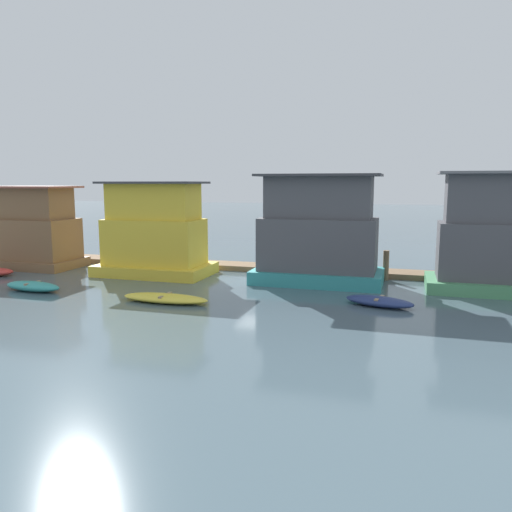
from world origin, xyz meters
The scene contains 12 objects.
ground_plane centered at (0.00, 0.00, 0.00)m, with size 200.00×200.00×0.00m, color #475B66.
dock_walkway centered at (0.00, 2.74, 0.15)m, with size 42.40×1.83×0.30m, color brown.
houseboat_brown centered at (-14.59, -0.33, 2.26)m, with size 5.62×3.50×5.01m.
houseboat_yellow centered at (-6.15, -0.50, 2.33)m, with size 6.33×3.72×5.27m.
houseboat_teal centered at (3.13, -0.10, 2.52)m, with size 6.67×3.74×5.64m.
houseboat_green centered at (11.99, 0.07, 2.53)m, with size 6.96×3.48×5.73m.
dinghy_teal centered at (-9.77, -6.15, 0.23)m, with size 3.23×1.41×0.46m.
dinghy_yellow centered at (-2.54, -6.42, 0.18)m, with size 4.02×1.29×0.37m.
dinghy_navy centered at (6.50, -4.44, 0.21)m, with size 3.14×1.88×0.41m.
mooring_post_far_left centered at (-8.48, 1.58, 0.75)m, with size 0.28×0.28×1.49m, color brown.
mooring_post_near_right centered at (-5.86, 1.58, 0.81)m, with size 0.29×0.29×1.62m, color #846B4C.
mooring_post_centre centered at (6.52, 1.58, 0.80)m, with size 0.31×0.31×1.61m, color brown.
Camera 1 is at (7.41, -25.75, 5.20)m, focal length 35.00 mm.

